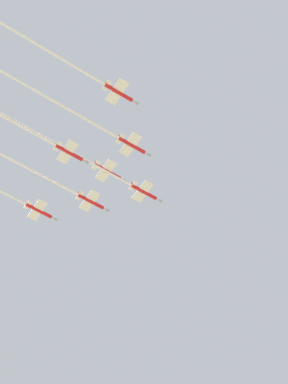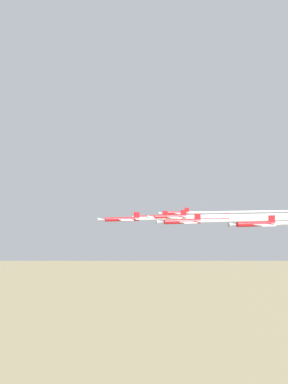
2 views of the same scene
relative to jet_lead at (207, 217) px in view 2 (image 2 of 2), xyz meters
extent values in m
cylinder|color=red|center=(-19.53, -17.64, 0.00)|extent=(8.06, 7.45, 1.20)
cone|color=#9EA3AD|center=(-23.96, -21.65, 0.00)|extent=(2.38, 2.30, 1.14)
cube|color=white|center=(-19.12, -17.28, -0.06)|extent=(8.41, 8.79, 0.20)
cube|color=white|center=(-16.35, -14.77, 0.00)|extent=(3.61, 3.76, 0.20)
cube|color=red|center=(-16.41, -14.83, 0.98)|extent=(1.41, 1.30, 1.96)
cylinder|color=white|center=(9.89, 8.93, 0.00)|extent=(52.13, 47.21, 0.84)
cylinder|color=red|center=(-1.07, -18.58, 0.05)|extent=(8.06, 7.45, 1.20)
cone|color=#9EA3AD|center=(-5.51, -22.59, 0.05)|extent=(2.38, 2.30, 1.14)
cube|color=white|center=(-0.67, -18.21, 0.00)|extent=(8.41, 8.79, 0.20)
cube|color=white|center=(2.10, -15.70, 0.05)|extent=(3.61, 3.76, 0.20)
cube|color=red|center=(2.04, -15.76, 1.03)|extent=(1.41, 1.30, 1.96)
cylinder|color=red|center=(-18.59, 0.81, -0.48)|extent=(8.06, 7.45, 1.20)
cone|color=#9EA3AD|center=(-23.03, -3.20, -0.48)|extent=(2.38, 2.30, 1.14)
cube|color=white|center=(-18.19, 1.18, -0.53)|extent=(8.41, 8.79, 0.20)
cube|color=white|center=(-15.41, 3.68, -0.48)|extent=(3.61, 3.76, 0.20)
cube|color=red|center=(-15.48, 3.63, 0.50)|extent=(1.41, 1.30, 1.96)
cylinder|color=white|center=(5.79, 22.84, -0.48)|extent=(42.07, 38.12, 0.84)
cylinder|color=red|center=(-8.86, -8.01, 0.41)|extent=(8.06, 7.45, 1.20)
cone|color=#9EA3AD|center=(-13.30, -12.02, 0.41)|extent=(2.38, 2.30, 1.14)
cube|color=white|center=(-8.46, -7.64, 0.36)|extent=(8.41, 8.79, 0.20)
cube|color=white|center=(-5.68, -5.13, 0.41)|extent=(3.61, 3.76, 0.20)
cube|color=red|center=(-5.75, -5.19, 1.39)|extent=(1.41, 1.30, 1.96)
cylinder|color=white|center=(18.42, 16.64, 0.41)|extent=(47.87, 43.36, 0.84)
cylinder|color=red|center=(17.38, -19.51, 0.20)|extent=(8.06, 7.45, 1.20)
cone|color=#9EA3AD|center=(12.94, -23.52, 0.20)|extent=(2.38, 2.30, 1.14)
cube|color=white|center=(17.78, -19.15, 0.14)|extent=(8.41, 8.79, 0.20)
cube|color=white|center=(20.56, -16.64, 0.20)|extent=(3.61, 3.76, 0.20)
cube|color=red|center=(20.49, -16.70, 1.17)|extent=(1.41, 1.30, 1.96)
cylinder|color=red|center=(-17.65, 19.26, -0.01)|extent=(8.06, 7.45, 1.20)
cone|color=#9EA3AD|center=(-22.09, 15.25, -0.01)|extent=(2.38, 2.30, 1.14)
cube|color=white|center=(-17.25, 19.63, -0.06)|extent=(8.41, 8.79, 0.20)
cube|color=white|center=(-14.47, 22.13, -0.01)|extent=(3.61, 3.76, 0.20)
cube|color=red|center=(-14.54, 22.08, 0.97)|extent=(1.41, 1.30, 1.96)
cylinder|color=white|center=(7.04, 41.57, -0.01)|extent=(42.68, 38.67, 0.84)
cylinder|color=red|center=(1.80, 1.63, -0.89)|extent=(8.06, 7.45, 1.20)
cone|color=#9EA3AD|center=(-2.64, -2.38, -0.89)|extent=(2.38, 2.30, 1.14)
cube|color=white|center=(2.20, 1.99, -0.95)|extent=(8.41, 8.79, 0.20)
cube|color=white|center=(4.98, 4.50, -0.89)|extent=(3.61, 3.76, 0.20)
cube|color=red|center=(4.91, 4.44, 0.08)|extent=(1.41, 1.30, 1.96)
camera|label=1|loc=(-37.91, 95.82, -181.48)|focal=59.72mm
camera|label=2|loc=(30.94, -104.44, 7.28)|focal=33.12mm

